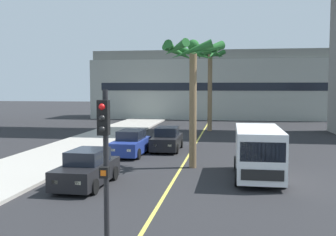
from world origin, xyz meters
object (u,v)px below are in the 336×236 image
(car_queue_third, at_px, (87,169))
(palm_tree_mid_median, at_px, (210,68))
(car_queue_second, at_px, (131,144))
(delivery_van, at_px, (258,151))
(palm_tree_near_median, at_px, (193,63))
(car_queue_front, at_px, (167,140))
(traffic_light_median_near, at_px, (105,158))

(car_queue_third, bearing_deg, palm_tree_mid_median, 79.62)
(car_queue_second, xyz_separation_m, delivery_van, (7.41, -5.40, 0.57))
(car_queue_third, distance_m, palm_tree_near_median, 7.81)
(delivery_van, bearing_deg, car_queue_third, -161.37)
(delivery_van, distance_m, palm_tree_mid_median, 20.92)
(car_queue_front, height_order, car_queue_third, same)
(car_queue_third, xyz_separation_m, palm_tree_mid_median, (4.14, 22.60, 5.35))
(car_queue_front, distance_m, car_queue_third, 10.33)
(delivery_van, height_order, palm_tree_near_median, palm_tree_near_median)
(delivery_van, relative_size, palm_tree_near_median, 0.78)
(palm_tree_near_median, distance_m, palm_tree_mid_median, 18.01)
(car_queue_second, bearing_deg, traffic_light_median_near, -77.93)
(palm_tree_near_median, xyz_separation_m, palm_tree_mid_median, (0.01, 18.00, 0.57))
(car_queue_third, distance_m, traffic_light_median_near, 8.89)
(car_queue_front, bearing_deg, palm_tree_mid_median, 79.83)
(traffic_light_median_near, relative_size, palm_tree_near_median, 0.63)
(car_queue_third, height_order, palm_tree_near_median, palm_tree_near_median)
(delivery_van, bearing_deg, palm_tree_mid_median, 99.13)
(car_queue_front, xyz_separation_m, palm_tree_mid_median, (2.23, 12.45, 5.35))
(traffic_light_median_near, bearing_deg, delivery_van, 69.03)
(delivery_van, bearing_deg, traffic_light_median_near, -110.97)
(car_queue_front, distance_m, traffic_light_median_near, 18.30)
(delivery_van, distance_m, traffic_light_median_near, 11.30)
(car_queue_third, relative_size, palm_tree_near_median, 0.62)
(car_queue_front, height_order, palm_tree_near_median, palm_tree_near_median)
(traffic_light_median_near, xyz_separation_m, palm_tree_mid_median, (0.78, 30.58, 3.36))
(traffic_light_median_near, bearing_deg, car_queue_second, 102.07)
(delivery_van, xyz_separation_m, palm_tree_mid_median, (-3.23, 20.11, 4.79))
(car_queue_third, xyz_separation_m, delivery_van, (7.37, 2.49, 0.57))
(car_queue_second, relative_size, traffic_light_median_near, 0.99)
(car_queue_front, xyz_separation_m, delivery_van, (5.47, -7.66, 0.57))
(car_queue_third, bearing_deg, delivery_van, 18.63)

